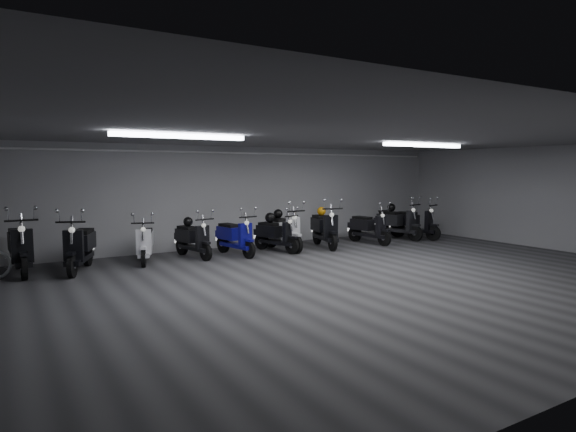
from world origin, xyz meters
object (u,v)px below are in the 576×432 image
scooter_0 (20,239)px  scooter_10 (415,218)px  helmet_2 (270,218)px  scooter_9 (398,217)px  scooter_8 (369,222)px  scooter_4 (235,231)px  scooter_5 (276,229)px  helmet_0 (278,214)px  scooter_6 (283,225)px  helmet_1 (321,211)px  scooter_1 (80,239)px  scooter_7 (325,222)px  scooter_2 (145,237)px  helmet_3 (391,208)px  helmet_4 (188,222)px  scooter_3 (193,233)px

scooter_0 → scooter_10: size_ratio=1.09×
helmet_2 → scooter_0: bearing=179.4°
scooter_9 → scooter_10: bearing=-37.0°
scooter_8 → scooter_10: size_ratio=0.94×
scooter_4 → scooter_9: 5.56m
scooter_5 → helmet_0: bearing=36.5°
scooter_6 → scooter_9: bearing=-3.9°
helmet_1 → helmet_2: helmet_1 is taller
scooter_5 → scooter_8: 3.02m
helmet_0 → helmet_2: (-0.33, -0.15, -0.08)m
scooter_5 → helmet_1: size_ratio=6.57×
scooter_1 → scooter_7: bearing=21.7°
scooter_2 → scooter_9: bearing=17.6°
scooter_1 → scooter_8: 7.82m
helmet_1 → helmet_3: 2.77m
helmet_1 → helmet_4: 3.81m
scooter_4 → scooter_5: (1.17, -0.02, -0.03)m
scooter_5 → helmet_1: (1.56, 0.17, 0.39)m
scooter_6 → scooter_10: 4.63m
helmet_4 → scooter_8: bearing=-7.0°
scooter_1 → scooter_3: 2.63m
scooter_4 → helmet_4: size_ratio=7.19×
scooter_4 → helmet_0: (1.43, 0.35, 0.34)m
scooter_6 → scooter_8: (2.74, -0.28, -0.05)m
scooter_8 → helmet_4: 5.30m
scooter_8 → helmet_2: size_ratio=6.14×
helmet_1 → helmet_4: size_ratio=1.05×
scooter_2 → scooter_10: scooter_10 is taller
scooter_8 → scooter_0: bearing=168.8°
scooter_5 → helmet_4: (-2.24, 0.47, 0.27)m
scooter_9 → helmet_0: scooter_9 is taller
scooter_0 → scooter_1: scooter_0 is taller
scooter_5 → helmet_0: 0.57m
helmet_3 → helmet_4: helmet_3 is taller
helmet_0 → scooter_7: bearing=-19.8°
scooter_5 → helmet_3: size_ratio=6.36×
scooter_3 → helmet_3: scooter_3 is taller
helmet_3 → scooter_6: bearing=-176.9°
helmet_3 → scooter_0: bearing=-179.7°
helmet_3 → scooter_2: bearing=-179.2°
helmet_4 → scooter_0: bearing=-177.0°
helmet_2 → scooter_4: bearing=-169.9°
scooter_7 → scooter_9: scooter_7 is taller
scooter_6 → helmet_3: scooter_6 is taller
scooter_5 → scooter_8: (3.02, -0.17, 0.02)m
scooter_2 → helmet_1: (4.92, -0.05, 0.38)m
helmet_4 → helmet_1: bearing=-4.4°
scooter_0 → helmet_0: (6.15, 0.09, 0.24)m
scooter_3 → helmet_1: 3.77m
helmet_4 → scooter_10: bearing=-4.9°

